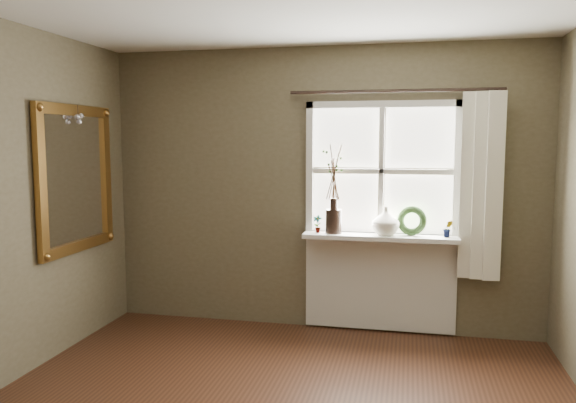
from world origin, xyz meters
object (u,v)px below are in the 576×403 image
(dark_jug, at_px, (334,221))
(cream_vase, at_px, (386,221))
(wreath, at_px, (412,224))
(gilt_mirror, at_px, (76,178))

(dark_jug, height_order, cream_vase, cream_vase)
(wreath, bearing_deg, cream_vase, -155.52)
(dark_jug, distance_m, gilt_mirror, 2.26)
(dark_jug, xyz_separation_m, cream_vase, (0.46, 0.00, 0.02))
(gilt_mirror, bearing_deg, wreath, 15.33)
(cream_vase, bearing_deg, dark_jug, 180.00)
(wreath, bearing_deg, dark_jug, -162.27)
(wreath, distance_m, gilt_mirror, 2.92)
(dark_jug, relative_size, cream_vase, 0.86)
(cream_vase, relative_size, gilt_mirror, 0.20)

